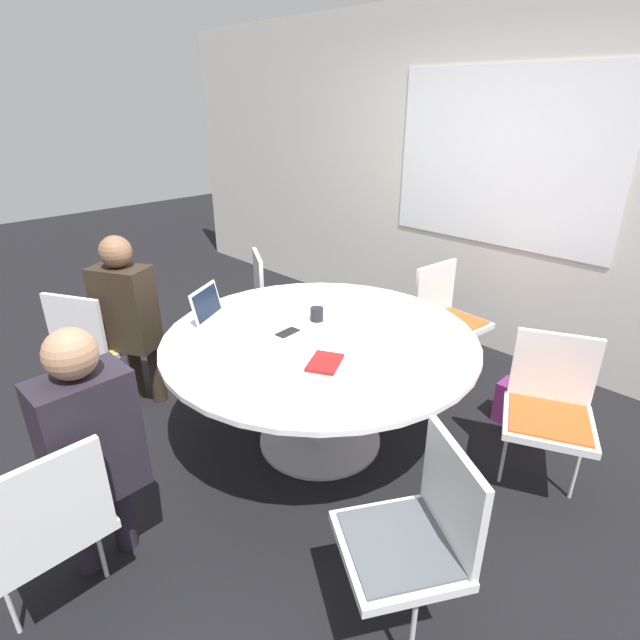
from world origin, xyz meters
The scene contains 16 objects.
ground_plane centered at (0.00, 0.00, 0.00)m, with size 16.00×16.00×0.00m, color black.
wall_back centered at (0.00, 1.96, 1.35)m, with size 8.00×0.07×2.70m.
conference_table centered at (0.00, 0.00, 0.61)m, with size 1.80×1.80×0.73m.
chair_0 centered at (-1.34, -0.79, 0.52)m, with size 0.59×0.58×0.86m.
chair_1 centered at (0.09, -1.56, 0.52)m, with size 0.43×0.45×0.86m.
chair_2 centered at (1.11, -0.60, 0.52)m, with size 0.59×0.59×0.86m.
chair_3 centered at (1.11, 0.59, 0.52)m, with size 0.58×0.57×0.86m.
chair_4 centered at (0.07, 1.26, 0.52)m, with size 0.47×0.48×0.86m.
chair_5 centered at (-1.11, 0.59, 0.52)m, with size 0.59×0.59×0.86m.
person_0 centered at (-1.17, -0.60, 0.71)m, with size 0.42×0.36×1.21m.
person_1 centered at (0.00, -1.32, 0.71)m, with size 0.26×0.36×1.21m.
laptop centered at (-0.58, -0.31, 0.78)m, with size 0.35×0.37×0.21m.
spiral_notebook centered at (0.25, -0.22, 0.74)m, with size 0.23×0.26×0.02m.
coffee_cup centered at (-0.17, 0.14, 0.77)m, with size 0.08×0.08×0.08m.
cell_phone centered at (-0.16, -0.11, 0.73)m, with size 0.08×0.15×0.01m.
handbag centered at (0.83, 1.04, 0.14)m, with size 0.36×0.16×0.28m.
Camera 1 is at (1.82, -1.81, 1.98)m, focal length 28.00 mm.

